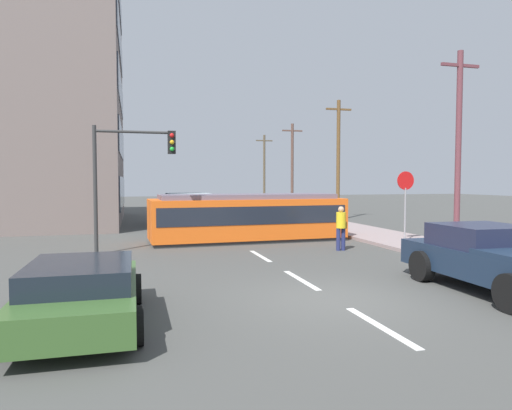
{
  "coord_description": "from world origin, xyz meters",
  "views": [
    {
      "loc": [
        -4.28,
        -9.21,
        2.63
      ],
      "look_at": [
        0.85,
        9.7,
        1.59
      ],
      "focal_mm": 31.97,
      "sensor_mm": 36.0,
      "label": 1
    }
  ],
  "objects_px": {
    "traffic_light_mast": "(130,164)",
    "utility_pole_near": "(458,144)",
    "pedestrian_crossing": "(341,226)",
    "utility_pole_mid": "(338,158)",
    "stop_sign": "(405,191)",
    "utility_pole_far": "(292,166)",
    "pickup_truck_parked": "(497,259)",
    "city_bus": "(192,208)",
    "utility_pole_distant": "(264,169)",
    "parked_sedan_near": "(82,292)",
    "streetcar_tram": "(248,217)"
  },
  "relations": [
    {
      "from": "parked_sedan_near",
      "to": "stop_sign",
      "type": "bearing_deg",
      "value": 33.79
    },
    {
      "from": "parked_sedan_near",
      "to": "traffic_light_mast",
      "type": "xyz_separation_m",
      "value": [
        0.82,
        8.45,
        2.62
      ]
    },
    {
      "from": "city_bus",
      "to": "parked_sedan_near",
      "type": "xyz_separation_m",
      "value": [
        -4.25,
        -17.99,
        -0.45
      ]
    },
    {
      "from": "streetcar_tram",
      "to": "pickup_truck_parked",
      "type": "distance_m",
      "value": 10.99
    },
    {
      "from": "utility_pole_far",
      "to": "utility_pole_distant",
      "type": "distance_m",
      "value": 9.6
    },
    {
      "from": "traffic_light_mast",
      "to": "utility_pole_far",
      "type": "xyz_separation_m",
      "value": [
        13.36,
        19.97,
        0.69
      ]
    },
    {
      "from": "pickup_truck_parked",
      "to": "utility_pole_mid",
      "type": "distance_m",
      "value": 20.1
    },
    {
      "from": "traffic_light_mast",
      "to": "pickup_truck_parked",
      "type": "bearing_deg",
      "value": -44.81
    },
    {
      "from": "utility_pole_near",
      "to": "pickup_truck_parked",
      "type": "bearing_deg",
      "value": -123.37
    },
    {
      "from": "pedestrian_crossing",
      "to": "utility_pole_near",
      "type": "xyz_separation_m",
      "value": [
        5.59,
        0.56,
        3.24
      ]
    },
    {
      "from": "utility_pole_mid",
      "to": "utility_pole_distant",
      "type": "bearing_deg",
      "value": 89.11
    },
    {
      "from": "utility_pole_near",
      "to": "utility_pole_distant",
      "type": "xyz_separation_m",
      "value": [
        0.39,
        30.42,
        -0.26
      ]
    },
    {
      "from": "utility_pole_far",
      "to": "utility_pole_near",
      "type": "bearing_deg",
      "value": -90.29
    },
    {
      "from": "pedestrian_crossing",
      "to": "pickup_truck_parked",
      "type": "relative_size",
      "value": 0.33
    },
    {
      "from": "parked_sedan_near",
      "to": "utility_pole_near",
      "type": "xyz_separation_m",
      "value": [
        14.07,
        7.6,
        3.56
      ]
    },
    {
      "from": "city_bus",
      "to": "parked_sedan_near",
      "type": "height_order",
      "value": "city_bus"
    },
    {
      "from": "streetcar_tram",
      "to": "utility_pole_far",
      "type": "relative_size",
      "value": 1.13
    },
    {
      "from": "pickup_truck_parked",
      "to": "utility_pole_mid",
      "type": "relative_size",
      "value": 0.63
    },
    {
      "from": "parked_sedan_near",
      "to": "utility_pole_far",
      "type": "height_order",
      "value": "utility_pole_far"
    },
    {
      "from": "utility_pole_mid",
      "to": "utility_pole_far",
      "type": "height_order",
      "value": "utility_pole_mid"
    },
    {
      "from": "traffic_light_mast",
      "to": "parked_sedan_near",
      "type": "bearing_deg",
      "value": -95.53
    },
    {
      "from": "pickup_truck_parked",
      "to": "parked_sedan_near",
      "type": "xyz_separation_m",
      "value": [
        -9.17,
        -0.15,
        -0.17
      ]
    },
    {
      "from": "utility_pole_near",
      "to": "utility_pole_far",
      "type": "height_order",
      "value": "utility_pole_near"
    },
    {
      "from": "city_bus",
      "to": "stop_sign",
      "type": "xyz_separation_m",
      "value": [
        7.54,
        -10.11,
        1.12
      ]
    },
    {
      "from": "utility_pole_near",
      "to": "stop_sign",
      "type": "bearing_deg",
      "value": 172.83
    },
    {
      "from": "pedestrian_crossing",
      "to": "utility_pole_mid",
      "type": "distance_m",
      "value": 13.92
    },
    {
      "from": "pedestrian_crossing",
      "to": "utility_pole_near",
      "type": "relative_size",
      "value": 0.21
    },
    {
      "from": "pedestrian_crossing",
      "to": "utility_pole_near",
      "type": "distance_m",
      "value": 6.48
    },
    {
      "from": "stop_sign",
      "to": "traffic_light_mast",
      "type": "height_order",
      "value": "traffic_light_mast"
    },
    {
      "from": "streetcar_tram",
      "to": "pickup_truck_parked",
      "type": "height_order",
      "value": "streetcar_tram"
    },
    {
      "from": "utility_pole_far",
      "to": "pedestrian_crossing",
      "type": "bearing_deg",
      "value": -104.91
    },
    {
      "from": "city_bus",
      "to": "streetcar_tram",
      "type": "bearing_deg",
      "value": -78.48
    },
    {
      "from": "city_bus",
      "to": "pedestrian_crossing",
      "type": "height_order",
      "value": "city_bus"
    },
    {
      "from": "city_bus",
      "to": "utility_pole_near",
      "type": "relative_size",
      "value": 0.7
    },
    {
      "from": "streetcar_tram",
      "to": "city_bus",
      "type": "xyz_separation_m",
      "value": [
        -1.51,
        7.4,
        0.01
      ]
    },
    {
      "from": "traffic_light_mast",
      "to": "utility_pole_mid",
      "type": "height_order",
      "value": "utility_pole_mid"
    },
    {
      "from": "stop_sign",
      "to": "utility_pole_distant",
      "type": "xyz_separation_m",
      "value": [
        2.68,
        30.13,
        1.73
      ]
    },
    {
      "from": "city_bus",
      "to": "stop_sign",
      "type": "height_order",
      "value": "stop_sign"
    },
    {
      "from": "streetcar_tram",
      "to": "utility_pole_distant",
      "type": "bearing_deg",
      "value": 72.38
    },
    {
      "from": "pedestrian_crossing",
      "to": "utility_pole_far",
      "type": "distance_m",
      "value": 22.33
    },
    {
      "from": "stop_sign",
      "to": "utility_pole_distant",
      "type": "relative_size",
      "value": 0.38
    },
    {
      "from": "traffic_light_mast",
      "to": "utility_pole_near",
      "type": "height_order",
      "value": "utility_pole_near"
    },
    {
      "from": "stop_sign",
      "to": "utility_pole_near",
      "type": "xyz_separation_m",
      "value": [
        2.29,
        -0.29,
        1.99
      ]
    },
    {
      "from": "pedestrian_crossing",
      "to": "stop_sign",
      "type": "xyz_separation_m",
      "value": [
        3.3,
        0.85,
        1.25
      ]
    },
    {
      "from": "utility_pole_distant",
      "to": "city_bus",
      "type": "bearing_deg",
      "value": -117.03
    },
    {
      "from": "pedestrian_crossing",
      "to": "traffic_light_mast",
      "type": "relative_size",
      "value": 0.36
    },
    {
      "from": "stop_sign",
      "to": "utility_pole_mid",
      "type": "bearing_deg",
      "value": 78.21
    },
    {
      "from": "city_bus",
      "to": "utility_pole_far",
      "type": "distance_m",
      "value": 14.68
    },
    {
      "from": "pickup_truck_parked",
      "to": "city_bus",
      "type": "bearing_deg",
      "value": 105.42
    },
    {
      "from": "city_bus",
      "to": "utility_pole_distant",
      "type": "distance_m",
      "value": 22.66
    }
  ]
}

